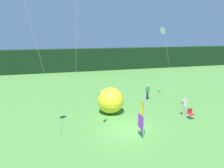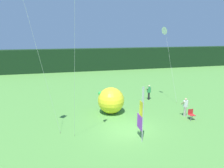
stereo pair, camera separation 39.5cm
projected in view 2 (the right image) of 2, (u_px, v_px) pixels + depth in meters
The scene contains 8 objects.
ground_plane at pixel (128, 130), 15.75m from camera, with size 120.00×120.00×0.00m, color #518E3D.
distant_treeline at pixel (86, 60), 40.77m from camera, with size 80.00×2.40×4.35m, color black.
banner_flag at pixel (141, 115), 13.93m from camera, with size 0.06×1.03×3.92m.
person_near_banner at pixel (185, 107), 18.24m from camera, with size 0.55×0.48×1.71m.
person_mid_field at pixel (149, 92), 22.91m from camera, with size 0.55×0.48×1.68m.
inflatable_balloon at pixel (111, 100), 18.97m from camera, with size 2.45×2.52×2.45m.
folding_chair at pixel (191, 114), 17.69m from camera, with size 0.51×0.51×0.89m.
kite_white_delta_1 at pixel (165, 31), 21.36m from camera, with size 1.39×1.99×7.97m.
Camera 2 is at (-4.63, -13.73, 7.23)m, focal length 32.97 mm.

